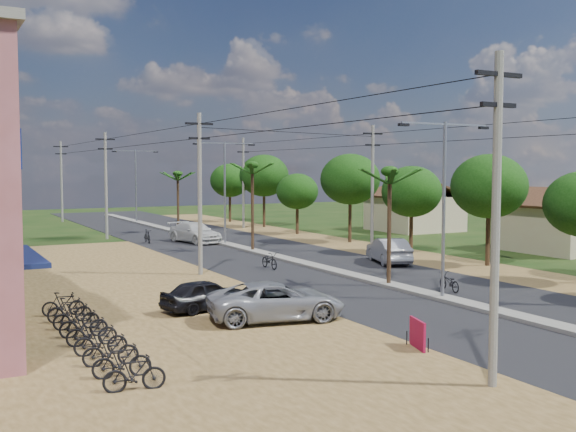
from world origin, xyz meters
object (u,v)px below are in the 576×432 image
object	(u,v)px
car_silver_mid	(389,251)
car_parked_silver	(276,302)
parked_scooter_row	(92,332)
roadside_sign	(417,335)
car_white_far	(195,233)
car_parked_dark	(205,295)
moto_rider_east	(449,283)

from	to	relation	value
car_silver_mid	car_parked_silver	world-z (taller)	car_silver_mid
parked_scooter_row	car_parked_silver	bearing A→B (deg)	3.87
parked_scooter_row	roadside_sign	bearing A→B (deg)	-30.15
car_parked_silver	parked_scooter_row	world-z (taller)	car_parked_silver
car_white_far	car_parked_dark	bearing A→B (deg)	-121.57
car_white_far	car_parked_silver	size ratio (longest dim) A/B	1.02
car_white_far	parked_scooter_row	bearing A→B (deg)	-128.71
car_white_far	moto_rider_east	world-z (taller)	car_white_far
car_parked_dark	roadside_sign	bearing A→B (deg)	-168.12
car_white_far	car_parked_silver	bearing A→B (deg)	-116.18
car_parked_silver	moto_rider_east	bearing A→B (deg)	-69.33
roadside_sign	parked_scooter_row	distance (m)	10.79
car_silver_mid	car_parked_dark	size ratio (longest dim) A/B	1.25
car_silver_mid	car_parked_dark	xyz separation A→B (m)	(-15.23, -7.73, -0.14)
car_parked_dark	parked_scooter_row	xyz separation A→B (m)	(-5.42, -3.55, -0.15)
car_white_far	parked_scooter_row	world-z (taller)	car_white_far
car_white_far	roadside_sign	xyz separation A→B (m)	(-4.82, -33.58, -0.30)
car_silver_mid	car_white_far	xyz separation A→B (m)	(-6.50, 16.88, 0.01)
roadside_sign	parked_scooter_row	bearing A→B (deg)	166.75
car_parked_silver	roadside_sign	xyz separation A→B (m)	(2.16, -5.91, -0.25)
car_silver_mid	car_white_far	world-z (taller)	car_white_far
parked_scooter_row	car_silver_mid	bearing A→B (deg)	28.64
car_silver_mid	car_white_far	size ratio (longest dim) A/B	0.87
car_parked_dark	roadside_sign	xyz separation A→B (m)	(3.92, -8.97, -0.15)
car_white_far	car_parked_silver	world-z (taller)	car_white_far
car_parked_silver	parked_scooter_row	xyz separation A→B (m)	(-7.18, -0.49, -0.25)
car_silver_mid	moto_rider_east	distance (m)	9.83
car_parked_silver	car_parked_dark	distance (m)	3.53
car_silver_mid	car_parked_silver	xyz separation A→B (m)	(-13.48, -10.79, -0.04)
car_parked_dark	parked_scooter_row	size ratio (longest dim) A/B	0.34
moto_rider_east	car_silver_mid	bearing A→B (deg)	-99.56
moto_rider_east	car_white_far	bearing A→B (deg)	-72.88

